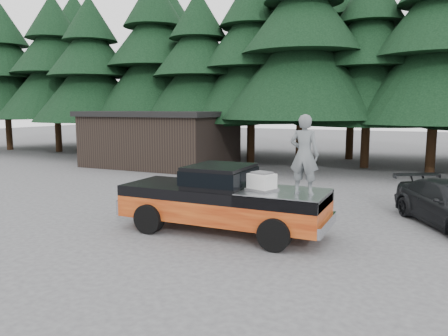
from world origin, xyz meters
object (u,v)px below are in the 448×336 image
at_px(utility_building, 162,138).
at_px(pickup_truck, 223,209).
at_px(man_on_bed, 304,154).
at_px(air_compressor, 262,182).

bearing_deg(utility_building, pickup_truck, -50.75).
bearing_deg(utility_building, man_on_bed, -44.89).
relative_size(air_compressor, utility_building, 0.08).
bearing_deg(air_compressor, man_on_bed, 19.28).
height_order(pickup_truck, utility_building, utility_building).
bearing_deg(man_on_bed, pickup_truck, -2.63).
relative_size(pickup_truck, man_on_bed, 2.95).
xyz_separation_m(pickup_truck, utility_building, (-9.58, 11.72, 1.00)).
bearing_deg(air_compressor, utility_building, 151.50).
relative_size(pickup_truck, utility_building, 0.71).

